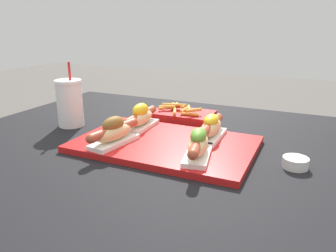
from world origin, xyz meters
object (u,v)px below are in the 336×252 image
(serving_tray, at_px, (165,144))
(hot_dog_0, at_px, (114,132))
(fries_basket, at_px, (182,116))
(drink_cup, at_px, (70,103))
(hot_dog_1, at_px, (198,144))
(hot_dog_3, at_px, (211,127))
(hot_dog_2, at_px, (141,117))
(sauce_bowl, at_px, (295,162))

(serving_tray, height_order, hot_dog_0, hot_dog_0)
(fries_basket, bearing_deg, drink_cup, -147.06)
(hot_dog_0, distance_m, fries_basket, 0.35)
(hot_dog_0, xyz_separation_m, fries_basket, (0.06, 0.34, -0.03))
(drink_cup, bearing_deg, serving_tray, -7.51)
(hot_dog_1, height_order, hot_dog_3, hot_dog_1)
(hot_dog_0, height_order, hot_dog_2, hot_dog_2)
(serving_tray, distance_m, drink_cup, 0.39)
(serving_tray, bearing_deg, hot_dog_3, 34.66)
(hot_dog_3, distance_m, fries_basket, 0.25)
(hot_dog_3, bearing_deg, serving_tray, -145.34)
(hot_dog_1, xyz_separation_m, hot_dog_3, (-0.01, 0.15, -0.00))
(fries_basket, bearing_deg, hot_dog_1, -61.43)
(serving_tray, distance_m, hot_dog_3, 0.14)
(hot_dog_0, bearing_deg, fries_basket, 79.22)
(hot_dog_1, xyz_separation_m, hot_dog_2, (-0.25, 0.15, 0.00))
(drink_cup, distance_m, fries_basket, 0.39)
(hot_dog_2, bearing_deg, hot_dog_3, -0.41)
(hot_dog_0, height_order, hot_dog_1, hot_dog_0)
(hot_dog_1, relative_size, drink_cup, 0.89)
(hot_dog_3, bearing_deg, drink_cup, -176.92)
(hot_dog_1, xyz_separation_m, fries_basket, (-0.18, 0.33, -0.03))
(sauce_bowl, xyz_separation_m, fries_basket, (-0.41, 0.26, 0.00))
(hot_dog_3, distance_m, sauce_bowl, 0.25)
(serving_tray, relative_size, hot_dog_3, 2.53)
(hot_dog_1, height_order, fries_basket, hot_dog_1)
(serving_tray, xyz_separation_m, hot_dog_0, (-0.12, -0.08, 0.04))
(hot_dog_3, height_order, fries_basket, hot_dog_3)
(hot_dog_3, relative_size, sauce_bowl, 3.15)
(hot_dog_1, bearing_deg, hot_dog_2, 149.25)
(drink_cup, height_order, fries_basket, drink_cup)
(hot_dog_1, bearing_deg, drink_cup, 166.80)
(hot_dog_2, height_order, fries_basket, hot_dog_2)
(hot_dog_0, bearing_deg, hot_dog_2, 90.88)
(hot_dog_0, bearing_deg, serving_tray, 33.07)
(hot_dog_0, xyz_separation_m, hot_dog_1, (0.25, 0.01, -0.00))
(fries_basket, bearing_deg, sauce_bowl, -32.04)
(serving_tray, relative_size, hot_dog_2, 2.53)
(hot_dog_0, height_order, sauce_bowl, hot_dog_0)
(hot_dog_0, relative_size, hot_dog_2, 0.99)
(drink_cup, bearing_deg, sauce_bowl, -3.42)
(drink_cup, bearing_deg, hot_dog_0, -26.27)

